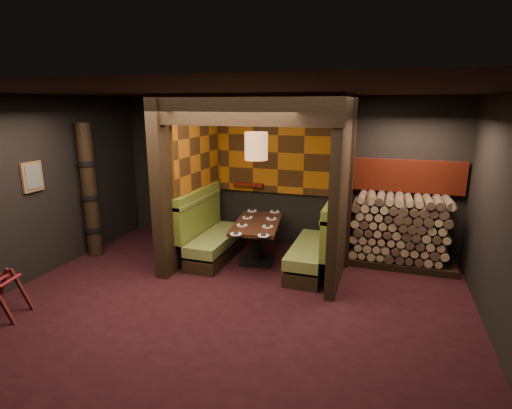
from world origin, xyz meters
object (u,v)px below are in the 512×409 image
Objects in this scene: dining_table at (257,235)px; pendant_lamp at (256,146)px; booth_bench_left at (211,236)px; booth_bench_right at (316,248)px; firewood_stack at (404,231)px; totem_column at (90,192)px; luggage_rack at (2,294)px.

dining_table is 1.54m from pendant_lamp.
booth_bench_left and booth_bench_right have the same top height.
firewood_stack is (2.40, 0.69, -1.43)m from pendant_lamp.
luggage_rack is at bearing -80.53° from totem_column.
pendant_lamp is at bearing -90.00° from dining_table.
dining_table is 0.62× the size of totem_column.
luggage_rack is at bearing -142.87° from booth_bench_right.
totem_column reaches higher than dining_table.
totem_column is at bearing 99.47° from luggage_rack.
totem_column is 5.51m from firewood_stack.
pendant_lamp is (0.00, -0.05, 1.54)m from dining_table.
firewood_stack reaches higher than booth_bench_left.
booth_bench_right is at bearing 7.86° from totem_column.
pendant_lamp is at bearing 10.78° from totem_column.
booth_bench_left is 0.67× the size of totem_column.
luggage_rack is at bearing -133.09° from pendant_lamp.
firewood_stack is (3.25, 0.70, 0.21)m from booth_bench_left.
pendant_lamp reaches higher than dining_table.
luggage_rack is 2.38m from totem_column.
booth_bench_left reaches higher than dining_table.
luggage_rack is at bearing -145.33° from firewood_stack.
booth_bench_right is 1.94m from pendant_lamp.
dining_table is at bearing 47.42° from luggage_rack.
luggage_rack is 0.38× the size of firewood_stack.
luggage_rack is 6.05m from firewood_stack.
pendant_lamp reaches higher than booth_bench_right.
pendant_lamp is at bearing 179.54° from booth_bench_right.
totem_column is (-3.98, -0.55, 0.79)m from booth_bench_right.
luggage_rack is 0.27× the size of totem_column.
pendant_lamp reaches higher than firewood_stack.
totem_column is at bearing -166.81° from firewood_stack.
booth_bench_right is 1.05m from dining_table.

